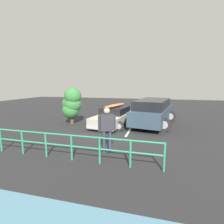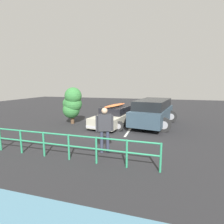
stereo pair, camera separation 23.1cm
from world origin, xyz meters
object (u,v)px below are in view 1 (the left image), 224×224
object	(u,v)px
suv_car	(152,112)
sedan_car	(115,116)
bush_near_left	(72,103)
person_bystander	(107,126)

from	to	relation	value
suv_car	sedan_car	bearing A→B (deg)	13.74
sedan_car	suv_car	xyz separation A→B (m)	(-2.43, -0.59, 0.32)
sedan_car	bush_near_left	world-z (taller)	bush_near_left
suv_car	bush_near_left	size ratio (longest dim) A/B	2.07
bush_near_left	sedan_car	bearing A→B (deg)	-169.97
person_bystander	bush_near_left	world-z (taller)	bush_near_left
sedan_car	person_bystander	size ratio (longest dim) A/B	2.54
bush_near_left	person_bystander	bearing A→B (deg)	131.23
sedan_car	person_bystander	distance (m)	4.84
bush_near_left	suv_car	bearing A→B (deg)	-168.25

